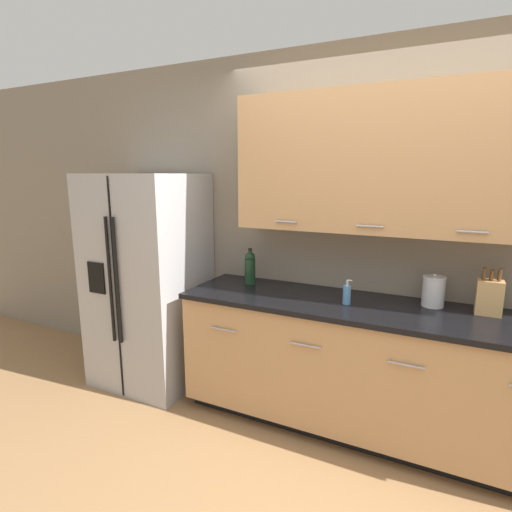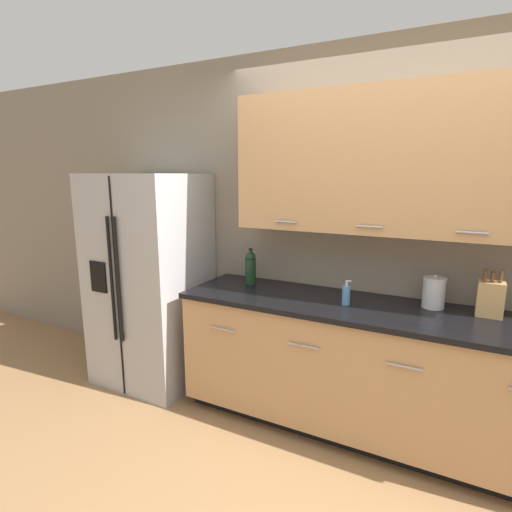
# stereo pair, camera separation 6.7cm
# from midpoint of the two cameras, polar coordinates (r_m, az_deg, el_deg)

# --- Properties ---
(ground_plane) EXTENTS (14.00, 14.00, 0.00)m
(ground_plane) POSITION_cam_midpoint_polar(r_m,az_deg,el_deg) (2.52, 12.80, -31.98)
(ground_plane) COLOR #997047
(wall_back) EXTENTS (10.00, 0.39, 2.60)m
(wall_back) POSITION_cam_midpoint_polar(r_m,az_deg,el_deg) (2.83, 18.13, 5.37)
(wall_back) COLOR gray
(wall_back) RESTS_ON ground_plane
(counter_unit) EXTENTS (2.47, 0.64, 0.90)m
(counter_unit) POSITION_cam_midpoint_polar(r_m,az_deg,el_deg) (2.85, 14.24, -15.23)
(counter_unit) COLOR black
(counter_unit) RESTS_ON ground_plane
(refrigerator) EXTENTS (0.83, 0.75, 1.73)m
(refrigerator) POSITION_cam_midpoint_polar(r_m,az_deg,el_deg) (3.42, -15.64, -3.39)
(refrigerator) COLOR #9E9EA0
(refrigerator) RESTS_ON ground_plane
(knife_block) EXTENTS (0.14, 0.10, 0.29)m
(knife_block) POSITION_cam_midpoint_polar(r_m,az_deg,el_deg) (2.74, 29.76, -5.05)
(knife_block) COLOR tan
(knife_block) RESTS_ON counter_unit
(wine_bottle) EXTENTS (0.08, 0.08, 0.27)m
(wine_bottle) POSITION_cam_midpoint_polar(r_m,az_deg,el_deg) (3.05, -1.49, -1.58)
(wine_bottle) COLOR black
(wine_bottle) RESTS_ON counter_unit
(soap_dispenser) EXTENTS (0.06, 0.05, 0.16)m
(soap_dispenser) POSITION_cam_midpoint_polar(r_m,az_deg,el_deg) (2.64, 12.14, -5.37)
(soap_dispenser) COLOR #4C7FB2
(soap_dispenser) RESTS_ON counter_unit
(steel_canister) EXTENTS (0.14, 0.14, 0.21)m
(steel_canister) POSITION_cam_midpoint_polar(r_m,az_deg,el_deg) (2.76, 23.39, -4.63)
(steel_canister) COLOR #B7B7BA
(steel_canister) RESTS_ON counter_unit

